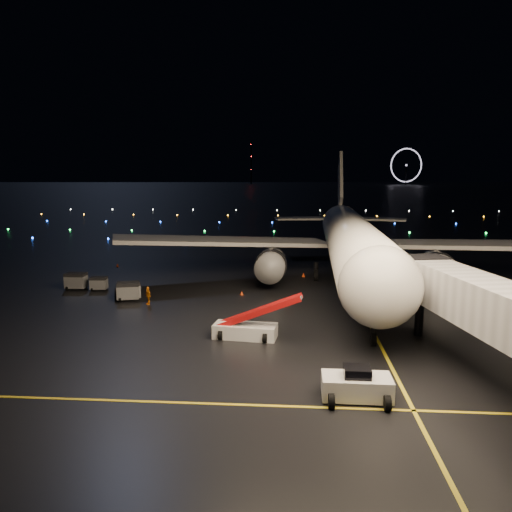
% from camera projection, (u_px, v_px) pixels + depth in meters
% --- Properties ---
extents(ground, '(2000.00, 2000.00, 0.00)m').
position_uv_depth(ground, '(285.00, 195.00, 333.58)').
color(ground, black).
rests_on(ground, ground).
extents(lane_centre, '(0.25, 80.00, 0.02)m').
position_uv_depth(lane_centre, '(357.00, 300.00, 52.11)').
color(lane_centre, gold).
rests_on(lane_centre, ground).
extents(lane_cross, '(60.00, 0.25, 0.02)m').
position_uv_depth(lane_cross, '(113.00, 400.00, 28.75)').
color(lane_cross, gold).
rests_on(lane_cross, ground).
extents(airliner, '(61.27, 58.41, 16.81)m').
position_uv_depth(airliner, '(351.00, 212.00, 62.04)').
color(airliner, white).
rests_on(airliner, ground).
extents(pushback_tug, '(4.03, 2.14, 1.91)m').
position_uv_depth(pushback_tug, '(357.00, 383.00, 28.92)').
color(pushback_tug, silver).
rests_on(pushback_tug, ground).
extents(belt_loader, '(7.53, 2.88, 3.56)m').
position_uv_depth(belt_loader, '(245.00, 316.00, 39.64)').
color(belt_loader, silver).
rests_on(belt_loader, ground).
extents(crew_c, '(1.03, 1.11, 1.84)m').
position_uv_depth(crew_c, '(148.00, 295.00, 50.15)').
color(crew_c, orange).
rests_on(crew_c, ground).
extents(safety_cone_0, '(0.52, 0.52, 0.47)m').
position_uv_depth(safety_cone_0, '(288.00, 302.00, 50.18)').
color(safety_cone_0, '#E34111').
rests_on(safety_cone_0, ground).
extents(safety_cone_1, '(0.64, 0.64, 0.55)m').
position_uv_depth(safety_cone_1, '(304.00, 275.00, 63.89)').
color(safety_cone_1, '#E34111').
rests_on(safety_cone_1, ground).
extents(safety_cone_2, '(0.44, 0.44, 0.45)m').
position_uv_depth(safety_cone_2, '(242.00, 293.00, 54.19)').
color(safety_cone_2, '#E34111').
rests_on(safety_cone_2, ground).
extents(safety_cone_3, '(0.48, 0.48, 0.48)m').
position_uv_depth(safety_cone_3, '(117.00, 265.00, 70.87)').
color(safety_cone_3, '#E34111').
rests_on(safety_cone_3, ground).
extents(ferris_wheel, '(49.33, 16.80, 52.00)m').
position_uv_depth(ferris_wheel, '(406.00, 167.00, 730.49)').
color(ferris_wheel, black).
rests_on(ferris_wheel, ground).
extents(radio_mast, '(1.80, 1.80, 64.00)m').
position_uv_depth(radio_mast, '(251.00, 163.00, 766.08)').
color(radio_mast, black).
rests_on(radio_mast, ground).
extents(taxiway_lights, '(164.00, 92.00, 0.36)m').
position_uv_depth(taxiway_lights, '(275.00, 220.00, 142.56)').
color(taxiway_lights, black).
rests_on(taxiway_lights, ground).
extents(baggage_cart_0, '(2.54, 2.22, 1.80)m').
position_uv_depth(baggage_cart_0, '(130.00, 291.00, 52.27)').
color(baggage_cart_0, gray).
rests_on(baggage_cart_0, ground).
extents(baggage_cart_1, '(2.54, 2.06, 1.89)m').
position_uv_depth(baggage_cart_1, '(128.00, 291.00, 51.75)').
color(baggage_cart_1, gray).
rests_on(baggage_cart_1, ground).
extents(baggage_cart_2, '(2.22, 1.55, 1.88)m').
position_uv_depth(baggage_cart_2, '(76.00, 281.00, 56.78)').
color(baggage_cart_2, gray).
rests_on(baggage_cart_2, ground).
extents(baggage_cart_3, '(1.91, 1.43, 1.52)m').
position_uv_depth(baggage_cart_3, '(99.00, 284.00, 56.34)').
color(baggage_cart_3, gray).
rests_on(baggage_cart_3, ground).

